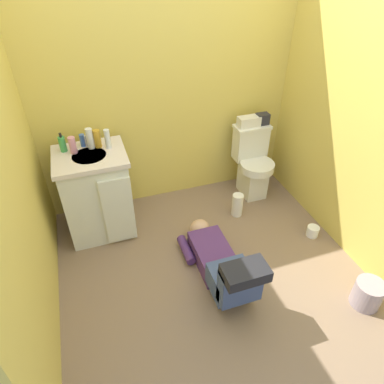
{
  "coord_description": "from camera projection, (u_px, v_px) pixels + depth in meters",
  "views": [
    {
      "loc": [
        -0.77,
        -1.88,
        2.27
      ],
      "look_at": [
        0.01,
        0.43,
        0.45
      ],
      "focal_mm": 32.1,
      "sensor_mm": 36.0,
      "label": 1
    }
  ],
  "objects": [
    {
      "name": "ground_plane",
      "position": [
        206.0,
        263.0,
        2.99
      ],
      "size": [
        2.94,
        3.16,
        0.04
      ],
      "primitive_type": "cube",
      "color": "#836952"
    },
    {
      "name": "wall_back",
      "position": [
        166.0,
        83.0,
        3.11
      ],
      "size": [
        2.6,
        0.08,
        2.4
      ],
      "primitive_type": "cube",
      "color": "#DBC254",
      "rests_on": "ground_plane"
    },
    {
      "name": "wall_left",
      "position": [
        3.0,
        172.0,
        1.94
      ],
      "size": [
        0.08,
        2.16,
        2.4
      ],
      "primitive_type": "cube",
      "color": "#DBC254",
      "rests_on": "ground_plane"
    },
    {
      "name": "wall_right",
      "position": [
        367.0,
        113.0,
        2.59
      ],
      "size": [
        0.08,
        2.16,
        2.4
      ],
      "primitive_type": "cube",
      "color": "#DBC254",
      "rests_on": "ground_plane"
    },
    {
      "name": "toilet",
      "position": [
        252.0,
        163.0,
        3.59
      ],
      "size": [
        0.36,
        0.46,
        0.75
      ],
      "color": "silver",
      "rests_on": "ground_plane"
    },
    {
      "name": "vanity_cabinet",
      "position": [
        97.0,
        193.0,
        3.08
      ],
      "size": [
        0.6,
        0.53,
        0.82
      ],
      "color": "silver",
      "rests_on": "ground_plane"
    },
    {
      "name": "faucet",
      "position": [
        86.0,
        141.0,
        2.92
      ],
      "size": [
        0.02,
        0.02,
        0.1
      ],
      "primitive_type": "cylinder",
      "color": "silver",
      "rests_on": "vanity_cabinet"
    },
    {
      "name": "person_plumber",
      "position": [
        221.0,
        264.0,
        2.73
      ],
      "size": [
        0.39,
        1.06,
        0.52
      ],
      "color": "#512D6B",
      "rests_on": "ground_plane"
    },
    {
      "name": "tissue_box",
      "position": [
        249.0,
        121.0,
        3.39
      ],
      "size": [
        0.22,
        0.11,
        0.1
      ],
      "primitive_type": "cube",
      "color": "silver",
      "rests_on": "toilet"
    },
    {
      "name": "toiletry_bag",
      "position": [
        262.0,
        119.0,
        3.42
      ],
      "size": [
        0.12,
        0.09,
        0.11
      ],
      "primitive_type": "cube",
      "color": "#26262D",
      "rests_on": "toilet"
    },
    {
      "name": "soap_dispenser",
      "position": [
        62.0,
        144.0,
        2.84
      ],
      "size": [
        0.06,
        0.06,
        0.17
      ],
      "color": "green",
      "rests_on": "vanity_cabinet"
    },
    {
      "name": "bottle_pink",
      "position": [
        73.0,
        145.0,
        2.82
      ],
      "size": [
        0.06,
        0.06,
        0.14
      ],
      "primitive_type": "cylinder",
      "color": "pink",
      "rests_on": "vanity_cabinet"
    },
    {
      "name": "bottle_blue",
      "position": [
        83.0,
        140.0,
        2.92
      ],
      "size": [
        0.04,
        0.04,
        0.11
      ],
      "primitive_type": "cylinder",
      "color": "#4169BC",
      "rests_on": "vanity_cabinet"
    },
    {
      "name": "bottle_white",
      "position": [
        90.0,
        138.0,
        2.87
      ],
      "size": [
        0.06,
        0.06,
        0.18
      ],
      "primitive_type": "cylinder",
      "color": "white",
      "rests_on": "vanity_cabinet"
    },
    {
      "name": "bottle_amber",
      "position": [
        97.0,
        139.0,
        2.89
      ],
      "size": [
        0.06,
        0.06,
        0.16
      ],
      "primitive_type": "cylinder",
      "color": "gold",
      "rests_on": "vanity_cabinet"
    },
    {
      "name": "bottle_clear",
      "position": [
        107.0,
        139.0,
        2.88
      ],
      "size": [
        0.05,
        0.05,
        0.17
      ],
      "primitive_type": "cylinder",
      "color": "silver",
      "rests_on": "vanity_cabinet"
    },
    {
      "name": "trash_can",
      "position": [
        368.0,
        294.0,
        2.58
      ],
      "size": [
        0.22,
        0.22,
        0.22
      ],
      "primitive_type": "cylinder",
      "color": "#9C8B93",
      "rests_on": "ground_plane"
    },
    {
      "name": "paper_towel_roll",
      "position": [
        237.0,
        205.0,
        3.42
      ],
      "size": [
        0.11,
        0.11,
        0.24
      ],
      "primitive_type": "cylinder",
      "color": "white",
      "rests_on": "ground_plane"
    },
    {
      "name": "toilet_paper_roll",
      "position": [
        313.0,
        231.0,
        3.21
      ],
      "size": [
        0.11,
        0.11,
        0.1
      ],
      "primitive_type": "cylinder",
      "color": "white",
      "rests_on": "ground_plane"
    }
  ]
}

